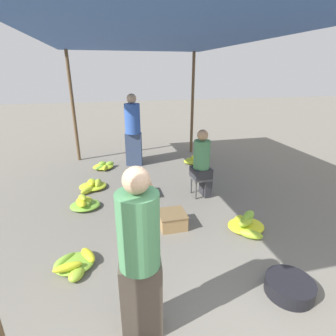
{
  "coord_description": "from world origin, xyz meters",
  "views": [
    {
      "loc": [
        -0.81,
        -1.06,
        2.25
      ],
      "look_at": [
        0.0,
        2.33,
        0.95
      ],
      "focal_mm": 28.0,
      "sensor_mm": 36.0,
      "label": 1
    }
  ],
  "objects": [
    {
      "name": "canopy_post_back_left",
      "position": [
        -1.57,
        5.98,
        1.36
      ],
      "size": [
        0.08,
        0.08,
        2.72
      ],
      "primitive_type": "cylinder",
      "color": "brown",
      "rests_on": "ground"
    },
    {
      "name": "canopy_post_back_right",
      "position": [
        1.57,
        5.98,
        1.36
      ],
      "size": [
        0.08,
        0.08,
        2.72
      ],
      "primitive_type": "cylinder",
      "color": "brown",
      "rests_on": "ground"
    },
    {
      "name": "canopy_tarp",
      "position": [
        0.0,
        3.14,
        2.74
      ],
      "size": [
        3.54,
        6.08,
        0.04
      ],
      "primitive_type": "cube",
      "color": "#33569E",
      "rests_on": "canopy_post_front_left"
    },
    {
      "name": "vendor_foreground",
      "position": [
        -0.63,
        0.7,
        0.84
      ],
      "size": [
        0.38,
        0.38,
        1.61
      ],
      "color": "#4C4238",
      "rests_on": "ground"
    },
    {
      "name": "stool",
      "position": [
        0.84,
        3.21,
        0.31
      ],
      "size": [
        0.34,
        0.34,
        0.38
      ],
      "color": "#4C4C4C",
      "rests_on": "ground"
    },
    {
      "name": "vendor_seated",
      "position": [
        0.86,
        3.21,
        0.66
      ],
      "size": [
        0.36,
        0.36,
        1.28
      ],
      "color": "#2D2D33",
      "rests_on": "ground"
    },
    {
      "name": "basin_black",
      "position": [
        0.96,
        0.76,
        0.08
      ],
      "size": [
        0.51,
        0.51,
        0.16
      ],
      "color": "black",
      "rests_on": "ground"
    },
    {
      "name": "banana_pile_left_0",
      "position": [
        -1.32,
        1.69,
        0.06
      ],
      "size": [
        0.54,
        0.59,
        0.17
      ],
      "color": "#97C131",
      "rests_on": "ground"
    },
    {
      "name": "banana_pile_left_1",
      "position": [
        -1.16,
        4.01,
        0.07
      ],
      "size": [
        0.54,
        0.68,
        0.19
      ],
      "color": "#B6CD2C",
      "rests_on": "ground"
    },
    {
      "name": "banana_pile_left_2",
      "position": [
        -0.95,
        5.14,
        0.07
      ],
      "size": [
        0.54,
        0.5,
        0.17
      ],
      "color": "#BDD02A",
      "rests_on": "ground"
    },
    {
      "name": "banana_pile_left_3",
      "position": [
        -1.28,
        3.21,
        0.09
      ],
      "size": [
        0.51,
        0.48,
        0.26
      ],
      "color": "yellow",
      "rests_on": "ground"
    },
    {
      "name": "banana_pile_right_0",
      "position": [
        1.11,
        1.95,
        0.08
      ],
      "size": [
        0.55,
        0.7,
        0.29
      ],
      "color": "#A4C62F",
      "rests_on": "ground"
    },
    {
      "name": "banana_pile_right_1",
      "position": [
        1.34,
        5.0,
        0.07
      ],
      "size": [
        0.53,
        0.61,
        0.2
      ],
      "color": "#80B735",
      "rests_on": "ground"
    },
    {
      "name": "crate_near",
      "position": [
        -0.25,
        3.46,
        0.09
      ],
      "size": [
        0.45,
        0.45,
        0.18
      ],
      "color": "olive",
      "rests_on": "ground"
    },
    {
      "name": "crate_mid",
      "position": [
        0.06,
        2.3,
        0.12
      ],
      "size": [
        0.41,
        0.41,
        0.23
      ],
      "color": "#9E7A4C",
      "rests_on": "ground"
    },
    {
      "name": "shopper_walking_mid",
      "position": [
        -0.18,
        5.25,
        0.91
      ],
      "size": [
        0.45,
        0.45,
        1.75
      ],
      "color": "#384766",
      "rests_on": "ground"
    },
    {
      "name": "shopper_walking_far",
      "position": [
        -0.16,
        5.55,
        0.81
      ],
      "size": [
        0.41,
        0.41,
        1.56
      ],
      "color": "#384766",
      "rests_on": "ground"
    }
  ]
}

